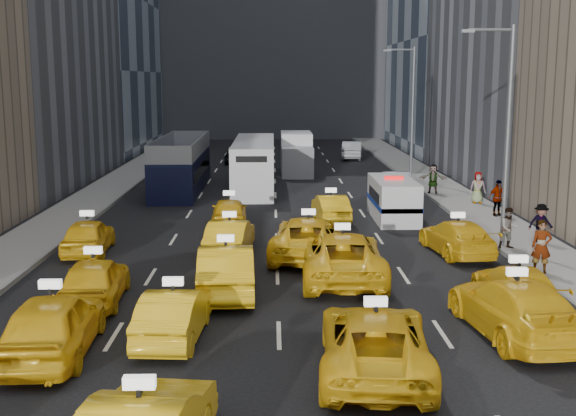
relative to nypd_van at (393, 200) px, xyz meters
name	(u,v)px	position (x,y,z in m)	size (l,w,h in m)	color
ground	(280,364)	(-5.83, -18.34, -0.98)	(160.00, 160.00, 0.00)	black
sidewalk_west	(96,197)	(-16.33, 6.66, -0.91)	(3.00, 90.00, 0.15)	gray
sidewalk_east	(453,196)	(4.67, 6.66, -0.91)	(3.00, 90.00, 0.15)	gray
curb_west	(121,197)	(-14.88, 6.66, -0.89)	(0.15, 90.00, 0.18)	slate
curb_east	(429,196)	(3.22, 6.66, -0.89)	(0.15, 90.00, 0.18)	slate
streetlight_near	(505,129)	(3.35, -6.34, 3.94)	(2.15, 0.22, 9.00)	#595B60
streetlight_far	(411,109)	(3.35, 13.66, 3.94)	(2.15, 0.22, 9.00)	#595B60
taxi_4	(53,324)	(-11.54, -17.68, -0.15)	(1.96, 4.87, 1.66)	#EAB013
taxi_5	(174,314)	(-8.65, -16.54, -0.29)	(1.47, 4.21, 1.39)	#EAB013
taxi_6	(375,341)	(-3.56, -18.87, -0.21)	(2.54, 5.51, 1.53)	#EAB013
taxi_7	(515,308)	(0.59, -16.49, -0.19)	(2.22, 5.45, 1.58)	#EAB013
taxi_8	(95,280)	(-11.54, -13.36, -0.24)	(1.75, 4.36, 1.48)	#EAB013
taxi_9	(226,270)	(-7.50, -12.48, -0.16)	(1.74, 5.00, 1.65)	#EAB013
taxi_10	(342,256)	(-3.58, -10.83, -0.14)	(2.78, 6.02, 1.67)	#EAB013
taxi_11	(517,288)	(1.38, -14.29, -0.29)	(1.92, 4.73, 1.37)	#EAB013
taxi_12	(88,236)	(-13.39, -6.77, -0.27)	(1.67, 4.16, 1.42)	#EAB013
taxi_13	(230,237)	(-7.69, -7.22, -0.26)	(1.52, 4.36, 1.44)	#EAB013
taxi_14	(308,237)	(-4.59, -7.62, -0.18)	(2.65, 5.75, 1.60)	#EAB013
taxi_15	(457,237)	(1.36, -7.22, -0.29)	(1.92, 4.73, 1.37)	#EAB013
taxi_16	(229,212)	(-8.05, -1.52, -0.29)	(1.63, 4.06, 1.38)	#EAB013
taxi_17	(331,208)	(-3.14, -0.43, -0.31)	(1.41, 4.04, 1.33)	#EAB013
nypd_van	(393,200)	(0.00, 0.00, 0.00)	(2.15, 5.12, 2.17)	silver
double_decker	(181,165)	(-11.65, 9.53, 0.65)	(2.89, 11.35, 3.28)	black
city_bus	(254,165)	(-7.16, 10.47, 0.54)	(3.30, 12.02, 3.07)	silver
box_truck	(297,154)	(-4.23, 17.69, 0.48)	(2.65, 6.63, 2.97)	silver
misc_car_0	(394,182)	(1.39, 8.04, -0.28)	(1.48, 4.23, 1.39)	#A4A5AB
misc_car_1	(185,159)	(-12.84, 21.15, -0.25)	(2.43, 5.28, 1.47)	black
misc_car_2	(299,152)	(-3.73, 26.47, -0.29)	(1.93, 4.76, 1.38)	slate
misc_car_3	(237,154)	(-8.94, 24.42, -0.27)	(1.69, 4.20, 1.43)	black
misc_car_4	(352,150)	(0.93, 27.35, -0.21)	(1.64, 4.70, 1.55)	#95969C
pedestrian_0	(541,246)	(3.47, -10.61, 0.12)	(0.69, 0.45, 1.89)	gray
pedestrian_1	(509,228)	(3.53, -6.94, 0.01)	(0.81, 0.45, 1.68)	gray
pedestrian_2	(541,223)	(5.22, -5.83, -0.02)	(1.05, 0.43, 1.63)	gray
pedestrian_3	(497,198)	(5.21, 0.04, 0.08)	(1.06, 0.48, 1.82)	gray
pedestrian_4	(478,187)	(5.28, 3.79, 0.04)	(0.85, 0.46, 1.74)	gray
pedestrian_5	(433,179)	(3.58, 7.24, 0.04)	(1.62, 0.47, 1.75)	gray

